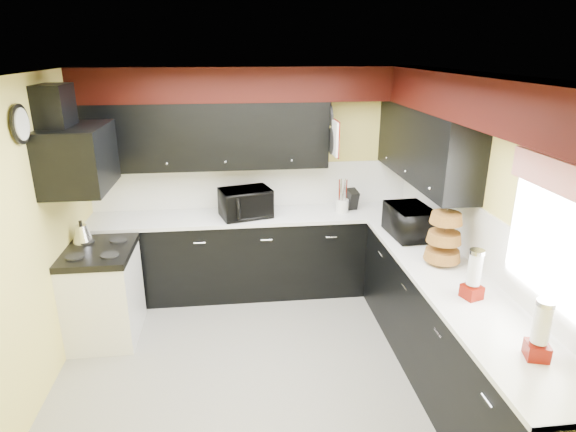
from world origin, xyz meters
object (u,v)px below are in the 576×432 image
object	(u,v)px
microwave	(410,221)
toaster_oven	(246,203)
knife_block	(352,199)
kettle	(82,234)
utensil_crock	(342,206)

from	to	relation	value
microwave	toaster_oven	bearing A→B (deg)	60.23
toaster_oven	knife_block	distance (m)	1.20
knife_block	kettle	xyz separation A→B (m)	(-2.78, -0.61, -0.05)
toaster_oven	utensil_crock	distance (m)	1.07
toaster_oven	microwave	world-z (taller)	toaster_oven
toaster_oven	microwave	distance (m)	1.73
utensil_crock	knife_block	bearing A→B (deg)	35.32
toaster_oven	utensil_crock	bearing A→B (deg)	-14.09
microwave	kettle	world-z (taller)	microwave
kettle	utensil_crock	bearing A→B (deg)	11.00
utensil_crock	knife_block	xyz separation A→B (m)	(0.13, 0.09, 0.04)
toaster_oven	knife_block	world-z (taller)	toaster_oven
microwave	kettle	size ratio (longest dim) A/B	2.84
microwave	kettle	xyz separation A→B (m)	(-3.14, 0.25, -0.08)
knife_block	kettle	bearing A→B (deg)	-179.16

